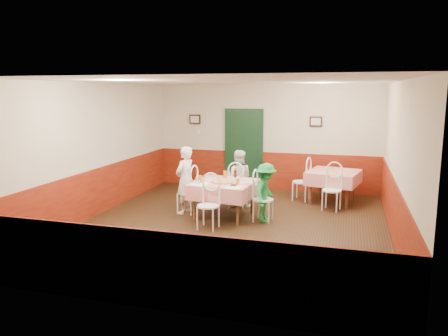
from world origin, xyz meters
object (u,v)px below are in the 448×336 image
(chair_left, at_px, (187,193))
(chair_second_a, at_px, (301,182))
(diner_left, at_px, (185,180))
(second_table, at_px, (333,187))
(glass_c, at_px, (225,174))
(beer_bottle, at_px, (235,173))
(diner_right, at_px, (266,193))
(chair_second_b, at_px, (332,191))
(pizza, at_px, (222,182))
(main_table, at_px, (224,200))
(glass_a, at_px, (200,179))
(chair_far, at_px, (237,188))
(wallet, at_px, (233,185))
(glass_b, at_px, (238,182))
(chair_near, at_px, (208,206))
(chair_right, at_px, (263,200))
(diner_far, at_px, (238,179))

(chair_left, distance_m, chair_second_a, 2.91)
(chair_second_a, distance_m, diner_left, 2.96)
(second_table, bearing_deg, glass_c, -145.73)
(beer_bottle, relative_size, diner_right, 0.18)
(chair_second_a, bearing_deg, chair_second_b, 57.21)
(chair_second_a, relative_size, pizza, 2.01)
(main_table, relative_size, pizza, 2.73)
(glass_a, bearing_deg, chair_second_a, 49.25)
(chair_second_a, height_order, beer_bottle, beer_bottle)
(second_table, relative_size, chair_left, 1.24)
(chair_far, xyz_separation_m, wallet, (0.22, -1.17, 0.32))
(second_table, relative_size, chair_second_a, 1.24)
(main_table, distance_m, chair_second_a, 2.38)
(glass_b, bearing_deg, glass_a, 177.55)
(main_table, distance_m, chair_left, 0.85)
(chair_near, xyz_separation_m, glass_b, (0.43, 0.59, 0.38))
(glass_a, distance_m, diner_left, 0.55)
(chair_right, relative_size, diner_right, 0.75)
(diner_right, bearing_deg, glass_a, 101.15)
(chair_far, distance_m, diner_right, 1.25)
(diner_left, bearing_deg, second_table, 139.16)
(chair_second_a, distance_m, chair_second_b, 1.06)
(beer_bottle, xyz_separation_m, diner_right, (0.77, -0.49, -0.27))
(chair_left, height_order, pizza, chair_left)
(pizza, xyz_separation_m, wallet, (0.30, -0.25, -0.00))
(chair_second_b, bearing_deg, wallet, -129.08)
(chair_near, bearing_deg, glass_a, 124.43)
(chair_right, distance_m, diner_right, 0.16)
(diner_left, bearing_deg, chair_near, 59.72)
(glass_c, bearing_deg, wallet, -62.31)
(diner_left, xyz_separation_m, diner_right, (1.79, -0.15, -0.13))
(chair_far, bearing_deg, pizza, 83.31)
(chair_right, bearing_deg, glass_b, 113.87)
(chair_left, relative_size, diner_left, 0.62)
(main_table, height_order, beer_bottle, beer_bottle)
(chair_second_a, bearing_deg, chair_near, -15.79)
(chair_right, distance_m, pizza, 0.92)
(diner_far, bearing_deg, glass_c, 63.22)
(chair_near, relative_size, chair_second_a, 1.00)
(second_table, xyz_separation_m, wallet, (-1.86, -2.24, 0.40))
(main_table, xyz_separation_m, wallet, (0.29, -0.32, 0.40))
(diner_right, bearing_deg, pizza, 94.94)
(chair_near, relative_size, glass_a, 6.00)
(glass_a, relative_size, diner_left, 0.10)
(chair_right, distance_m, glass_c, 1.11)
(glass_b, xyz_separation_m, diner_left, (-1.25, 0.33, -0.10))
(glass_a, height_order, diner_left, diner_left)
(chair_near, height_order, chair_second_a, same)
(chair_far, relative_size, chair_second_b, 1.00)
(beer_bottle, bearing_deg, pizza, -106.29)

